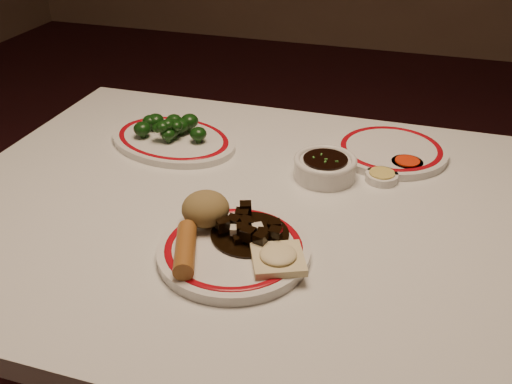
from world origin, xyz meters
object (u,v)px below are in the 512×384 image
object	(u,v)px
fried_wonton	(278,257)
soy_bowl	(325,168)
stirfry_heap	(249,229)
broccoli_plate	(173,140)
broccoli_pile	(170,126)
spring_roll	(185,249)
rice_mound	(206,209)
dining_table	(262,246)
main_plate	(234,250)

from	to	relation	value
fried_wonton	soy_bowl	distance (m)	0.31
stirfry_heap	broccoli_plate	distance (m)	0.41
fried_wonton	soy_bowl	world-z (taller)	same
broccoli_pile	broccoli_plate	bearing A→B (deg)	-26.44
spring_roll	broccoli_pile	distance (m)	0.45
rice_mound	fried_wonton	xyz separation A→B (m)	(0.14, -0.07, -0.02)
dining_table	rice_mound	distance (m)	0.19
main_plate	rice_mound	bearing A→B (deg)	143.81
main_plate	fried_wonton	size ratio (longest dim) A/B	2.72
fried_wonton	rice_mound	bearing A→B (deg)	154.98
broccoli_pile	spring_roll	bearing A→B (deg)	-62.54
rice_mound	stirfry_heap	xyz separation A→B (m)	(0.08, -0.01, -0.02)
dining_table	rice_mound	world-z (taller)	rice_mound
rice_mound	soy_bowl	size ratio (longest dim) A/B	0.66
rice_mound	broccoli_pile	distance (m)	0.36
main_plate	broccoli_pile	xyz separation A→B (m)	(-0.27, 0.35, 0.03)
rice_mound	stirfry_heap	size ratio (longest dim) A/B	0.62
stirfry_heap	broccoli_plate	bearing A→B (deg)	131.93
broccoli_plate	broccoli_pile	distance (m)	0.03
broccoli_pile	soy_bowl	world-z (taller)	broccoli_pile
main_plate	broccoli_plate	world-z (taller)	main_plate
broccoli_pile	rice_mound	bearing A→B (deg)	-56.05
main_plate	soy_bowl	distance (m)	0.31
rice_mound	spring_roll	bearing A→B (deg)	-87.41
dining_table	broccoli_pile	distance (m)	0.36
spring_roll	broccoli_pile	world-z (taller)	broccoli_pile
stirfry_heap	soy_bowl	world-z (taller)	stirfry_heap
main_plate	spring_roll	bearing A→B (deg)	-141.60
stirfry_heap	soy_bowl	distance (m)	0.27
broccoli_plate	fried_wonton	bearing A→B (deg)	-46.91
broccoli_pile	main_plate	bearing A→B (deg)	-52.43
dining_table	broccoli_pile	bearing A→B (deg)	144.49
dining_table	fried_wonton	xyz separation A→B (m)	(0.08, -0.18, 0.12)
main_plate	soy_bowl	xyz separation A→B (m)	(0.09, 0.29, 0.01)
spring_roll	stirfry_heap	distance (m)	0.11
main_plate	stirfry_heap	bearing A→B (deg)	68.60
spring_roll	stirfry_heap	xyz separation A→B (m)	(0.08, 0.09, -0.00)
broccoli_plate	soy_bowl	distance (m)	0.35
spring_roll	broccoli_pile	xyz separation A→B (m)	(-0.21, 0.40, 0.01)
soy_bowl	dining_table	bearing A→B (deg)	-122.18
soy_bowl	main_plate	bearing A→B (deg)	-106.68
broccoli_pile	soy_bowl	xyz separation A→B (m)	(0.36, -0.05, -0.02)
dining_table	spring_roll	distance (m)	0.25
main_plate	broccoli_plate	xyz separation A→B (m)	(-0.26, 0.35, -0.00)
main_plate	stirfry_heap	xyz separation A→B (m)	(0.01, 0.04, 0.02)
soy_bowl	broccoli_pile	bearing A→B (deg)	171.53
dining_table	main_plate	size ratio (longest dim) A/B	4.26
fried_wonton	soy_bowl	bearing A→B (deg)	88.21
dining_table	stirfry_heap	distance (m)	0.17
broccoli_pile	soy_bowl	bearing A→B (deg)	-8.47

